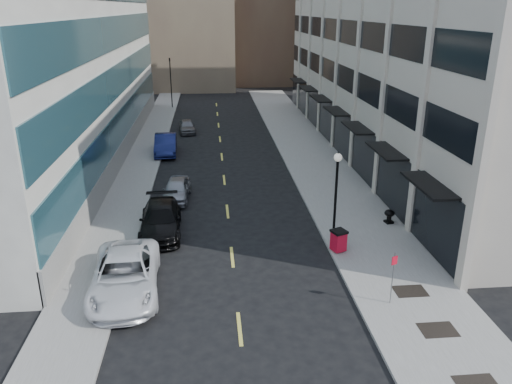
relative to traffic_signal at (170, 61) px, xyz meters
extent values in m
plane|color=black|center=(5.50, -48.00, -5.72)|extent=(160.00, 160.00, 0.00)
cube|color=gray|center=(13.00, -28.00, -5.64)|extent=(5.00, 80.00, 0.15)
cube|color=gray|center=(-1.00, -28.00, -5.64)|extent=(3.00, 80.00, 0.15)
cube|color=beige|center=(22.50, -21.00, 3.28)|extent=(14.00, 46.00, 18.00)
cube|color=black|center=(15.52, -21.00, -3.72)|extent=(0.18, 46.00, 3.60)
cube|color=black|center=(15.53, -21.00, 0.78)|extent=(0.12, 46.00, 1.80)
cube|color=black|center=(15.53, -21.00, 4.28)|extent=(0.12, 46.00, 1.80)
cube|color=beige|center=(15.50, -44.00, 3.28)|extent=(0.35, 0.60, 18.00)
cube|color=beige|center=(15.50, -38.00, 3.28)|extent=(0.35, 0.60, 18.00)
cube|color=beige|center=(15.50, -32.00, 3.28)|extent=(0.35, 0.60, 18.00)
cube|color=beige|center=(15.50, -26.00, 3.28)|extent=(0.35, 0.60, 18.00)
cube|color=beige|center=(15.50, -20.00, 3.28)|extent=(0.35, 0.60, 18.00)
cube|color=beige|center=(15.50, -14.00, 3.28)|extent=(0.35, 0.60, 18.00)
cube|color=beige|center=(15.50, -8.00, 3.28)|extent=(0.35, 0.60, 18.00)
cube|color=beige|center=(15.50, -2.00, 3.28)|extent=(0.35, 0.60, 18.00)
cube|color=black|center=(14.85, -41.00, -1.82)|extent=(1.30, 4.00, 0.12)
cube|color=black|center=(14.85, -35.00, -1.82)|extent=(1.30, 4.00, 0.12)
cube|color=black|center=(14.85, -29.00, -1.82)|extent=(1.30, 4.00, 0.12)
cube|color=black|center=(14.85, -23.00, -1.82)|extent=(1.30, 4.00, 0.12)
cube|color=black|center=(14.85, -17.00, -1.82)|extent=(1.30, 4.00, 0.12)
cube|color=black|center=(14.85, -11.00, -1.82)|extent=(1.30, 4.00, 0.12)
cube|color=black|center=(14.85, -5.00, -1.82)|extent=(1.30, 4.00, 0.12)
cube|color=white|center=(-10.50, -21.00, 4.28)|extent=(16.00, 46.00, 20.00)
cube|color=gray|center=(-2.46, -21.00, -4.82)|extent=(0.20, 46.00, 1.80)
cube|color=#2A5762|center=(-2.47, -21.00, -2.72)|extent=(0.14, 45.60, 2.40)
cube|color=#2A5762|center=(-2.47, -21.00, 0.78)|extent=(0.14, 45.60, 2.40)
cube|color=#2A5762|center=(-2.47, -21.00, 4.28)|extent=(0.14, 45.60, 2.40)
cube|color=#7F6E53|center=(-8.50, 30.00, 5.28)|extent=(12.00, 14.00, 22.00)
cube|color=beige|center=(23.50, 18.00, 4.28)|extent=(10.00, 14.00, 20.00)
cube|color=black|center=(13.10, -47.00, -5.56)|extent=(1.40, 1.00, 0.01)
cube|color=black|center=(13.10, -44.20, -5.56)|extent=(1.40, 1.00, 0.01)
cube|color=#D8CC4C|center=(5.50, -46.00, -5.71)|extent=(0.15, 2.20, 0.01)
cube|color=#D8CC4C|center=(5.50, -40.00, -5.71)|extent=(0.15, 2.20, 0.01)
cube|color=#D8CC4C|center=(5.50, -34.00, -5.71)|extent=(0.15, 2.20, 0.01)
cube|color=#D8CC4C|center=(5.50, -28.00, -5.71)|extent=(0.15, 2.20, 0.01)
cube|color=#D8CC4C|center=(5.50, -22.00, -5.71)|extent=(0.15, 2.20, 0.01)
cube|color=#D8CC4C|center=(5.50, -16.00, -5.71)|extent=(0.15, 2.20, 0.01)
cube|color=#D8CC4C|center=(5.50, -10.00, -5.71)|extent=(0.15, 2.20, 0.01)
cube|color=#D8CC4C|center=(5.50, -4.00, -5.71)|extent=(0.15, 2.20, 0.01)
cube|color=#D8CC4C|center=(5.50, 2.00, -5.71)|extent=(0.15, 2.20, 0.01)
cylinder|color=black|center=(0.00, 0.00, -2.72)|extent=(0.12, 0.12, 6.00)
imported|color=black|center=(0.00, 0.00, 0.27)|extent=(0.66, 0.66, 1.98)
imported|color=white|center=(0.70, -42.88, -4.86)|extent=(3.25, 6.34, 1.71)
imported|color=black|center=(1.71, -36.74, -4.93)|extent=(2.41, 5.50, 1.57)
imported|color=gray|center=(2.30, -31.64, -5.02)|extent=(1.90, 4.18, 1.39)
imported|color=navy|center=(0.78, -20.64, -4.88)|extent=(1.97, 5.12, 1.67)
imported|color=slate|center=(2.30, -13.00, -5.07)|extent=(1.91, 3.92, 1.29)
cube|color=red|center=(10.90, -40.11, -5.02)|extent=(0.81, 0.81, 1.00)
cube|color=black|center=(10.90, -40.11, -4.49)|extent=(0.91, 0.91, 0.12)
cylinder|color=black|center=(10.70, -39.78, -5.46)|extent=(0.06, 0.22, 0.22)
cylinder|color=black|center=(11.10, -39.78, -5.46)|extent=(0.06, 0.22, 0.22)
cylinder|color=black|center=(10.85, -39.24, -5.40)|extent=(0.30, 0.30, 0.34)
cylinder|color=black|center=(10.85, -39.24, -3.19)|extent=(0.13, 0.13, 4.37)
sphere|color=silver|center=(10.85, -39.24, -0.86)|extent=(0.42, 0.42, 0.42)
cone|color=black|center=(10.85, -39.24, -0.62)|extent=(0.11, 0.11, 0.17)
cylinder|color=slate|center=(11.90, -45.00, -4.39)|extent=(0.04, 0.04, 2.35)
cube|color=red|center=(11.90, -45.02, -3.56)|extent=(0.27, 0.13, 0.37)
cube|color=black|center=(14.68, -36.92, -5.51)|extent=(0.52, 0.52, 0.12)
cylinder|color=black|center=(14.68, -36.92, -5.26)|extent=(0.27, 0.27, 0.41)
ellipsoid|color=black|center=(14.68, -36.92, -4.97)|extent=(0.58, 0.58, 0.41)
camera|label=1|loc=(4.61, -62.42, 6.10)|focal=35.00mm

